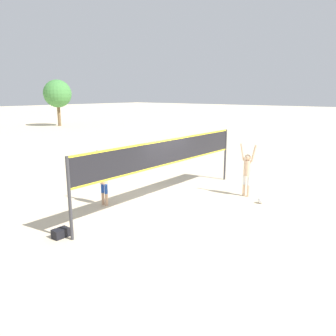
# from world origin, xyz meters

# --- Properties ---
(ground_plane) EXTENTS (200.00, 200.00, 0.00)m
(ground_plane) POSITION_xyz_m (0.00, 0.00, 0.00)
(ground_plane) COLOR beige
(volleyball_net) EXTENTS (8.73, 0.09, 2.42)m
(volleyball_net) POSITION_xyz_m (0.00, 0.00, 1.81)
(volleyball_net) COLOR #38383D
(volleyball_net) RESTS_ON ground_plane
(player_spiker) EXTENTS (0.28, 0.70, 2.13)m
(player_spiker) POSITION_xyz_m (2.55, -2.00, 1.12)
(player_spiker) COLOR beige
(player_spiker) RESTS_ON ground_plane
(player_blocker) EXTENTS (0.28, 0.69, 2.05)m
(player_blocker) POSITION_xyz_m (-1.78, 1.59, 1.08)
(player_blocker) COLOR tan
(player_blocker) RESTS_ON ground_plane
(volleyball) EXTENTS (0.23, 0.23, 0.23)m
(volleyball) POSITION_xyz_m (2.07, -2.85, 0.12)
(volleyball) COLOR white
(volleyball) RESTS_ON ground_plane
(gear_bag) EXTENTS (0.45, 0.29, 0.26)m
(gear_bag) POSITION_xyz_m (-4.44, 0.39, 0.13)
(gear_bag) COLOR black
(gear_bag) RESTS_ON ground_plane
(tree_right_cluster) EXTENTS (3.42, 3.42, 5.75)m
(tree_right_cluster) POSITION_xyz_m (14.39, 29.60, 4.01)
(tree_right_cluster) COLOR brown
(tree_right_cluster) RESTS_ON ground_plane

